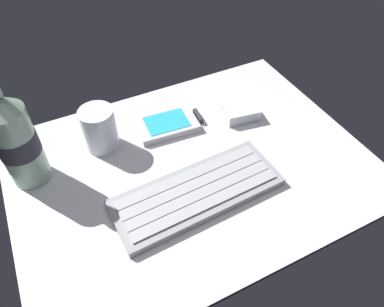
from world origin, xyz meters
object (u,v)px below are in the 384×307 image
keyboard (197,192)px  juice_cup (100,130)px  water_bottle (16,140)px  charger_block (240,111)px  handheld_device (170,123)px

keyboard → juice_cup: bearing=119.8°
juice_cup → water_bottle: bearing=-171.7°
juice_cup → charger_block: bearing=-8.8°
keyboard → handheld_device: 18.30cm
water_bottle → charger_block: size_ratio=2.97×
juice_cup → charger_block: juice_cup is taller
keyboard → juice_cup: (-10.75, 18.78, 3.10)cm
handheld_device → charger_block: (14.50, -3.65, 0.47)cm
keyboard → charger_block: charger_block is taller
keyboard → water_bottle: (-24.24, 16.80, 8.20)cm
juice_cup → water_bottle: water_bottle is taller
keyboard → juice_cup: 21.86cm
juice_cup → charger_block: (28.24, -4.37, -2.71)cm
charger_block → handheld_device: bearing=165.9°
handheld_device → juice_cup: 14.12cm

